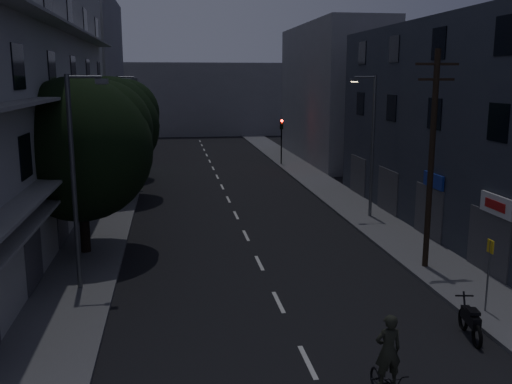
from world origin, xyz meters
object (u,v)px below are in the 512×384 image
object	(u,v)px
utility_pole	(432,156)
cyclist	(387,374)
bus_stop_sign	(489,262)
motorcycle	(470,322)

from	to	relation	value
utility_pole	cyclist	xyz separation A→B (m)	(-5.42, -9.50, -4.07)
utility_pole	bus_stop_sign	size ratio (longest dim) A/B	3.56
utility_pole	cyclist	world-z (taller)	utility_pole
utility_pole	motorcycle	xyz separation A→B (m)	(-1.45, -6.35, -4.36)
utility_pole	bus_stop_sign	xyz separation A→B (m)	(-0.03, -4.82, -2.98)
motorcycle	utility_pole	bearing A→B (deg)	87.07
utility_pole	motorcycle	bearing A→B (deg)	-102.82
motorcycle	cyclist	size ratio (longest dim) A/B	0.85
motorcycle	cyclist	world-z (taller)	cyclist
bus_stop_sign	cyclist	bearing A→B (deg)	-139.04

